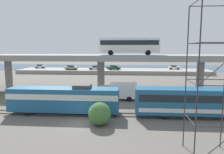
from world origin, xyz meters
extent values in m
plane|color=#605B54|center=(0.00, 0.00, 0.00)|extent=(260.00, 260.00, 0.00)
cube|color=#59544C|center=(0.00, 3.25, 0.06)|extent=(110.00, 0.12, 0.12)
cube|color=#59544C|center=(0.00, 4.75, 0.06)|extent=(110.00, 0.12, 0.12)
cube|color=#1E5984|center=(-3.08, 4.00, 2.08)|extent=(15.30, 3.00, 3.20)
cube|color=silver|center=(-3.08, 4.00, 2.66)|extent=(15.30, 3.04, 0.77)
cone|color=silver|center=(-10.73, 4.00, 1.76)|extent=(2.09, 2.85, 2.85)
cube|color=black|center=(-9.17, 4.00, 2.98)|extent=(2.09, 2.70, 1.02)
cube|color=#3F3F42|center=(-0.47, 4.00, 3.93)|extent=(2.40, 1.80, 0.50)
cylinder|color=black|center=(-7.86, 2.65, 0.48)|extent=(0.96, 0.18, 0.96)
cylinder|color=black|center=(-7.86, 5.35, 0.48)|extent=(0.96, 0.18, 0.96)
cylinder|color=black|center=(1.70, 2.65, 0.48)|extent=(0.96, 0.18, 0.96)
cylinder|color=black|center=(1.70, 5.35, 0.48)|extent=(0.96, 0.18, 0.96)
cube|color=#1E5984|center=(17.17, 4.00, 2.16)|extent=(20.72, 3.00, 3.40)
cube|color=black|center=(17.17, 4.00, 2.77)|extent=(19.89, 3.04, 0.95)
cube|color=silver|center=(17.17, 4.00, 1.21)|extent=(19.89, 3.04, 0.54)
cylinder|color=black|center=(10.44, 2.65, 0.46)|extent=(0.92, 0.18, 0.92)
cylinder|color=black|center=(10.44, 5.35, 0.46)|extent=(0.92, 0.18, 0.92)
cube|color=gray|center=(0.00, 20.00, 7.24)|extent=(96.00, 10.15, 1.12)
cylinder|color=gray|center=(-20.40, 20.00, 3.34)|extent=(1.50, 1.50, 6.68)
cylinder|color=gray|center=(0.00, 20.00, 3.34)|extent=(1.50, 1.50, 6.68)
cylinder|color=gray|center=(20.40, 20.00, 3.34)|extent=(1.50, 1.50, 6.68)
cube|color=silver|center=(5.91, 19.36, 9.75)|extent=(12.00, 2.55, 2.90)
cube|color=black|center=(5.91, 19.36, 10.27)|extent=(11.52, 2.59, 0.93)
cube|color=black|center=(11.86, 19.36, 10.09)|extent=(0.08, 2.30, 1.74)
cylinder|color=black|center=(9.63, 20.57, 8.30)|extent=(1.00, 0.26, 1.00)
cylinder|color=black|center=(9.63, 18.15, 8.30)|extent=(1.00, 0.26, 1.00)
cylinder|color=black|center=(2.19, 20.57, 8.30)|extent=(1.00, 0.26, 1.00)
cylinder|color=black|center=(2.19, 18.15, 8.30)|extent=(1.00, 0.26, 1.00)
cube|color=#9E998C|center=(1.50, 12.79, 1.44)|extent=(2.00, 2.30, 2.00)
cube|color=silver|center=(5.00, 12.79, 1.74)|extent=(4.60, 2.30, 2.60)
cylinder|color=black|center=(1.79, 11.70, 0.44)|extent=(0.88, 0.28, 0.88)
cylinder|color=black|center=(1.79, 13.88, 0.44)|extent=(0.88, 0.28, 0.88)
cylinder|color=black|center=(6.01, 11.70, 0.44)|extent=(0.88, 0.28, 0.88)
cylinder|color=black|center=(6.01, 13.88, 0.44)|extent=(0.88, 0.28, 0.88)
cylinder|color=#2D2D30|center=(11.09, -4.99, 6.36)|extent=(0.10, 0.10, 12.72)
cylinder|color=#2D2D30|center=(11.09, -8.35, 6.36)|extent=(0.10, 0.10, 12.72)
cylinder|color=#2D2D30|center=(12.77, -4.99, 3.18)|extent=(3.36, 0.07, 0.07)
cylinder|color=#2D2D30|center=(12.77, -8.35, 3.18)|extent=(3.36, 0.07, 0.07)
cylinder|color=#2D2D30|center=(11.09, -6.67, 3.18)|extent=(0.07, 3.36, 0.07)
cylinder|color=#2D2D30|center=(12.77, -4.99, 6.36)|extent=(3.36, 0.07, 0.07)
cylinder|color=#2D2D30|center=(12.77, -8.35, 6.36)|extent=(3.36, 0.07, 0.07)
cylinder|color=#2D2D30|center=(11.09, -6.67, 6.36)|extent=(0.07, 3.36, 0.07)
cylinder|color=#2D2D30|center=(12.77, -4.99, 9.54)|extent=(3.36, 0.07, 0.07)
cylinder|color=#2D2D30|center=(12.77, -8.35, 9.54)|extent=(3.36, 0.07, 0.07)
cylinder|color=#2D2D30|center=(11.09, -6.67, 9.54)|extent=(0.07, 3.36, 0.07)
cylinder|color=#2D2D30|center=(12.77, -4.99, 12.72)|extent=(3.36, 0.07, 0.07)
cylinder|color=#2D2D30|center=(11.09, -6.67, 12.72)|extent=(0.07, 3.36, 0.07)
cylinder|color=#2D2D30|center=(12.77, -8.35, 1.59)|extent=(3.41, 0.07, 3.23)
cylinder|color=#2D2D30|center=(12.77, -8.35, 7.95)|extent=(3.41, 0.07, 3.23)
cube|color=gray|center=(0.00, 55.00, 0.68)|extent=(70.17, 11.64, 1.36)
cube|color=#B7B7BC|center=(-29.28, 57.51, 2.03)|extent=(4.30, 1.72, 0.70)
cube|color=#1E232B|center=(-29.49, 57.51, 2.62)|extent=(1.89, 1.51, 0.48)
cylinder|color=black|center=(-27.94, 58.33, 1.68)|extent=(0.64, 0.20, 0.64)
cylinder|color=black|center=(-27.94, 56.69, 1.68)|extent=(0.64, 0.20, 0.64)
cylinder|color=black|center=(-30.61, 58.33, 1.68)|extent=(0.64, 0.20, 0.64)
cylinder|color=black|center=(-30.61, 56.69, 1.68)|extent=(0.64, 0.20, 0.64)
cube|color=#B7B7BC|center=(-16.33, 54.60, 2.03)|extent=(4.50, 1.71, 0.70)
cube|color=#1E232B|center=(-16.56, 54.60, 2.62)|extent=(1.98, 1.51, 0.48)
cylinder|color=black|center=(-14.93, 55.41, 1.68)|extent=(0.64, 0.20, 0.64)
cylinder|color=black|center=(-14.93, 53.78, 1.68)|extent=(0.64, 0.20, 0.64)
cylinder|color=black|center=(-17.73, 55.41, 1.68)|extent=(0.64, 0.20, 0.64)
cylinder|color=black|center=(-17.73, 53.78, 1.68)|extent=(0.64, 0.20, 0.64)
cube|color=silver|center=(22.75, 57.11, 2.03)|extent=(4.27, 1.71, 0.70)
cube|color=#1E232B|center=(22.53, 57.11, 2.62)|extent=(1.88, 1.51, 0.48)
cylinder|color=black|center=(24.07, 57.92, 1.68)|extent=(0.64, 0.20, 0.64)
cylinder|color=black|center=(24.07, 56.30, 1.68)|extent=(0.64, 0.20, 0.64)
cylinder|color=black|center=(21.42, 57.92, 1.68)|extent=(0.64, 0.20, 0.64)
cylinder|color=black|center=(21.42, 56.30, 1.68)|extent=(0.64, 0.20, 0.64)
cube|color=#9E998C|center=(-15.06, 52.39, 2.03)|extent=(4.23, 1.85, 0.70)
cube|color=#1E232B|center=(-15.28, 52.39, 2.62)|extent=(1.86, 1.63, 0.48)
cylinder|color=black|center=(-13.75, 53.27, 1.68)|extent=(0.64, 0.20, 0.64)
cylinder|color=black|center=(-13.75, 51.51, 1.68)|extent=(0.64, 0.20, 0.64)
cylinder|color=black|center=(-16.38, 53.27, 1.68)|extent=(0.64, 0.20, 0.64)
cylinder|color=black|center=(-16.38, 51.51, 1.68)|extent=(0.64, 0.20, 0.64)
cube|color=#0C4C26|center=(0.56, 53.36, 2.03)|extent=(4.46, 1.74, 0.70)
cube|color=#1E232B|center=(0.78, 53.36, 2.62)|extent=(1.96, 1.53, 0.48)
cylinder|color=black|center=(-0.82, 52.54, 1.68)|extent=(0.64, 0.20, 0.64)
cylinder|color=black|center=(-0.82, 54.19, 1.68)|extent=(0.64, 0.20, 0.64)
cylinder|color=black|center=(1.94, 52.54, 1.68)|extent=(0.64, 0.20, 0.64)
cylinder|color=black|center=(1.94, 54.19, 1.68)|extent=(0.64, 0.20, 0.64)
cube|color=#9E998C|center=(-6.85, 53.55, 2.03)|extent=(4.18, 1.89, 0.70)
cube|color=#1E232B|center=(-6.64, 53.55, 2.62)|extent=(1.84, 1.67, 0.48)
cylinder|color=black|center=(-8.15, 52.65, 1.68)|extent=(0.64, 0.20, 0.64)
cylinder|color=black|center=(-8.15, 54.45, 1.68)|extent=(0.64, 0.20, 0.64)
cylinder|color=black|center=(-5.56, 52.65, 1.68)|extent=(0.64, 0.20, 0.64)
cylinder|color=black|center=(-5.56, 54.45, 1.68)|extent=(0.64, 0.20, 0.64)
cube|color=#515459|center=(-0.58, 56.64, 2.03)|extent=(4.48, 1.87, 0.70)
cube|color=#1E232B|center=(-0.35, 56.64, 2.62)|extent=(1.97, 1.64, 0.48)
cylinder|color=black|center=(-1.96, 55.75, 1.68)|extent=(0.64, 0.20, 0.64)
cylinder|color=black|center=(-1.96, 57.52, 1.68)|extent=(0.64, 0.20, 0.64)
cylinder|color=black|center=(0.81, 55.75, 1.68)|extent=(0.64, 0.20, 0.64)
cylinder|color=black|center=(0.81, 57.52, 1.68)|extent=(0.64, 0.20, 0.64)
cube|color=navy|center=(0.00, 78.00, 0.00)|extent=(140.00, 36.00, 0.01)
sphere|color=#3C6933|center=(2.51, -0.09, 1.38)|extent=(2.76, 2.76, 2.76)
camera|label=1|loc=(5.98, -24.58, 9.11)|focal=34.34mm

